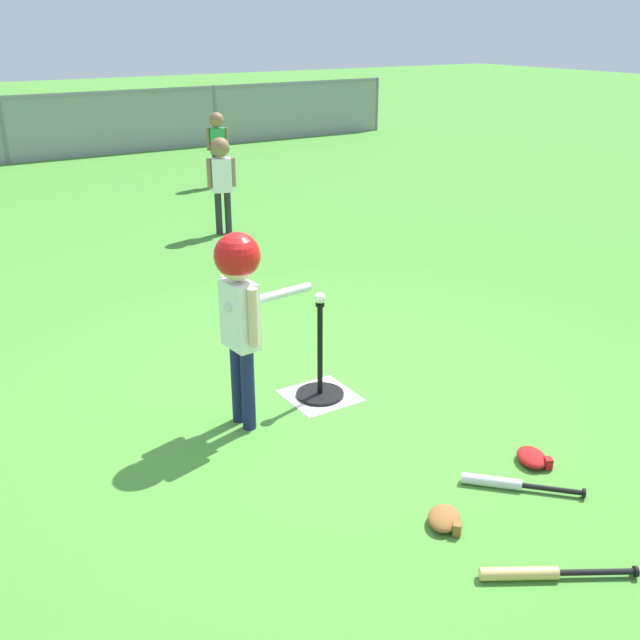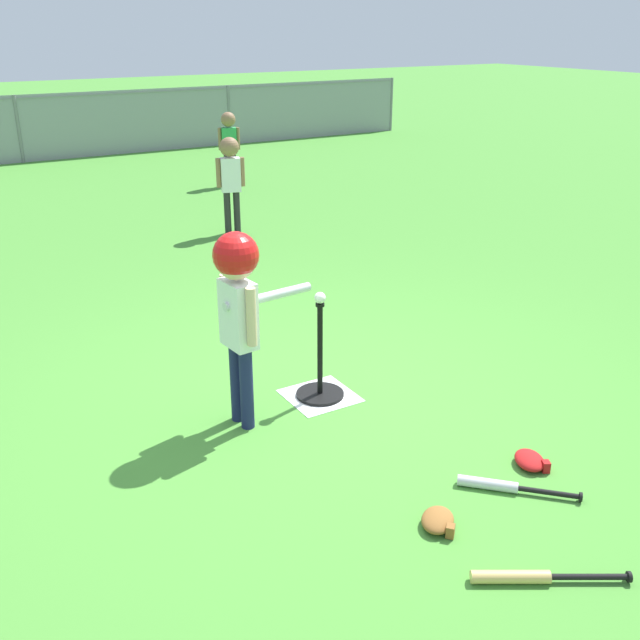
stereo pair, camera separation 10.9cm
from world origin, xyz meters
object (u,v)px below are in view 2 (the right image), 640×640
(batter_child, at_px, (238,291))
(glove_by_plate, at_px, (530,460))
(spare_bat_wood, at_px, (527,577))
(baseball_on_tee, at_px, (320,298))
(fielder_near_left, at_px, (230,172))
(fielder_deep_center, at_px, (229,139))
(spare_bat_silver, at_px, (500,486))
(glove_near_bats, at_px, (438,520))
(batting_tee, at_px, (320,382))

(batter_child, distance_m, glove_by_plate, 1.92)
(batter_child, relative_size, spare_bat_wood, 1.91)
(baseball_on_tee, distance_m, fielder_near_left, 4.21)
(fielder_deep_center, height_order, fielder_near_left, fielder_near_left)
(fielder_deep_center, bearing_deg, glove_by_plate, -102.50)
(fielder_deep_center, bearing_deg, spare_bat_silver, -104.49)
(glove_by_plate, bearing_deg, batter_child, 132.85)
(fielder_near_left, relative_size, glove_near_bats, 4.12)
(batter_child, xyz_separation_m, glove_by_plate, (1.18, -1.27, -0.84))
(spare_bat_silver, xyz_separation_m, spare_bat_wood, (-0.39, -0.58, 0.00))
(batting_tee, height_order, glove_by_plate, batting_tee)
(glove_near_bats, bearing_deg, batting_tee, 82.21)
(glove_near_bats, bearing_deg, fielder_deep_center, 72.46)
(batting_tee, distance_m, fielder_near_left, 4.26)
(baseball_on_tee, xyz_separation_m, glove_near_bats, (-0.20, -1.48, -0.67))
(glove_by_plate, bearing_deg, fielder_deep_center, 77.50)
(fielder_deep_center, height_order, spare_bat_silver, fielder_deep_center)
(batting_tee, relative_size, fielder_near_left, 0.60)
(fielder_near_left, bearing_deg, glove_near_bats, -104.43)
(baseball_on_tee, xyz_separation_m, spare_bat_silver, (0.28, -1.42, -0.67))
(batter_child, height_order, glove_by_plate, batter_child)
(fielder_near_left, relative_size, spare_bat_silver, 2.25)
(baseball_on_tee, bearing_deg, fielder_near_left, 73.21)
(glove_by_plate, distance_m, glove_near_bats, 0.81)
(spare_bat_wood, distance_m, glove_near_bats, 0.52)
(fielder_deep_center, relative_size, spare_bat_wood, 1.69)
(baseball_on_tee, height_order, glove_by_plate, baseball_on_tee)
(batting_tee, xyz_separation_m, baseball_on_tee, (0.00, 0.00, 0.60))
(spare_bat_wood, distance_m, glove_by_plate, 0.97)
(baseball_on_tee, bearing_deg, glove_near_bats, -97.79)
(batting_tee, bearing_deg, baseball_on_tee, 0.00)
(batting_tee, bearing_deg, spare_bat_silver, -78.94)
(glove_by_plate, relative_size, glove_near_bats, 1.00)
(batting_tee, distance_m, spare_bat_wood, 2.00)
(fielder_near_left, bearing_deg, batting_tee, -106.79)
(spare_bat_wood, bearing_deg, glove_by_plate, 43.50)
(fielder_near_left, distance_m, glove_by_plate, 5.44)
(batter_child, xyz_separation_m, fielder_deep_center, (2.92, 6.59, -0.18))
(batting_tee, distance_m, glove_near_bats, 1.50)
(batter_child, height_order, glove_near_bats, batter_child)
(batting_tee, height_order, fielder_near_left, fielder_near_left)
(fielder_deep_center, relative_size, glove_by_plate, 4.03)
(batting_tee, relative_size, baseball_on_tee, 8.99)
(fielder_near_left, height_order, glove_by_plate, fielder_near_left)
(batting_tee, distance_m, glove_by_plate, 1.45)
(fielder_deep_center, distance_m, glove_near_bats, 8.43)
(batter_child, distance_m, fielder_near_left, 4.48)
(baseball_on_tee, bearing_deg, batting_tee, 0.00)
(fielder_near_left, xyz_separation_m, glove_near_bats, (-1.42, -5.51, -0.68))
(glove_by_plate, bearing_deg, baseball_on_tee, 113.91)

